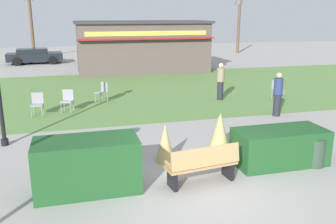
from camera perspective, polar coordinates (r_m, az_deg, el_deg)
name	(u,v)px	position (r m, az deg, el deg)	size (l,w,h in m)	color
ground_plane	(206,194)	(8.28, 5.98, -12.59)	(80.00, 80.00, 0.00)	#999691
lawn_patch	(127,91)	(18.92, -6.48, 3.27)	(36.00, 12.00, 0.01)	#5B8442
park_bench	(203,165)	(8.52, 5.41, -8.17)	(1.75, 0.75, 0.95)	tan
hedge_left	(87,165)	(8.36, -12.47, -8.09)	(2.26, 1.10, 1.19)	#1E4C23
hedge_right	(280,147)	(10.05, 17.01, -5.18)	(2.37, 1.10, 0.94)	#1E4C23
ornamental_grass_behind_left	(165,143)	(9.71, -0.46, -4.83)	(0.52, 0.52, 1.05)	tan
ornamental_grass_behind_right	(218,134)	(10.55, 7.82, -3.39)	(0.54, 0.54, 1.04)	tan
ornamental_grass_behind_center	(220,138)	(9.77, 8.05, -3.96)	(0.79, 0.79, 1.34)	tan
trash_bin	(314,152)	(10.25, 21.85, -5.79)	(0.52, 0.52, 0.75)	#2D4233
food_kiosk	(143,46)	(25.17, -3.99, 10.16)	(8.88, 4.06, 3.40)	#594C47
cafe_chair_west	(68,99)	(15.27, -15.38, 2.00)	(0.55, 0.55, 0.89)	gray
cafe_chair_east	(103,90)	(16.61, -10.14, 3.33)	(0.61, 0.61, 0.89)	gray
cafe_chair_center	(277,88)	(17.52, 16.65, 3.53)	(0.57, 0.57, 0.89)	gray
cafe_chair_north	(37,102)	(15.02, -19.69, 1.44)	(0.48, 0.48, 0.89)	gray
person_strolling	(278,94)	(14.64, 16.73, 2.69)	(0.34, 0.34, 1.69)	#23232D
person_standing	(221,81)	(16.90, 8.19, 4.76)	(0.34, 0.34, 1.69)	#23232D
parked_car_west_slot	(34,55)	(31.23, -20.13, 8.27)	(4.31, 2.28, 1.20)	black
parked_car_center_slot	(103,54)	(31.23, -10.05, 8.94)	(4.29, 2.23, 1.20)	maroon
tree_left_bg	(32,27)	(35.52, -20.48, 12.25)	(0.91, 0.96, 6.09)	brown
tree_right_bg	(239,27)	(38.09, 10.94, 12.83)	(0.91, 0.96, 5.82)	brown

